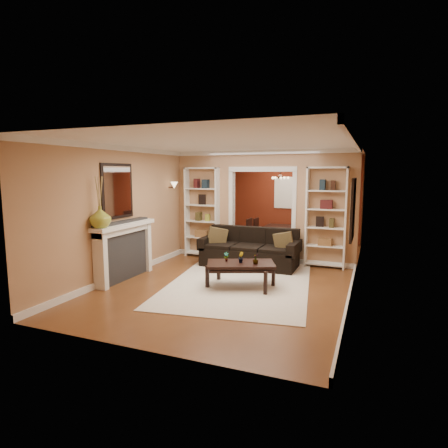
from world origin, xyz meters
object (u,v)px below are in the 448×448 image
at_px(coffee_table, 241,275).
at_px(bookshelf_left, 202,212).
at_px(bookshelf_right, 326,218).
at_px(dining_table, 279,239).
at_px(fireplace, 125,251).
at_px(sofa, 249,248).

distance_m(coffee_table, bookshelf_left, 2.96).
height_order(bookshelf_left, bookshelf_right, same).
bearing_deg(dining_table, bookshelf_left, 135.19).
relative_size(fireplace, dining_table, 0.98).
bearing_deg(dining_table, sofa, 175.78).
bearing_deg(fireplace, bookshelf_right, 34.80).
height_order(bookshelf_left, dining_table, bookshelf_left).
height_order(sofa, bookshelf_left, bookshelf_left).
bearing_deg(bookshelf_left, dining_table, 45.19).
xyz_separation_m(sofa, dining_table, (0.16, 2.23, -0.14)).
relative_size(bookshelf_right, dining_table, 1.33).
bearing_deg(fireplace, sofa, 44.12).
distance_m(fireplace, dining_table, 4.72).
distance_m(coffee_table, bookshelf_right, 2.67).
bearing_deg(bookshelf_right, bookshelf_left, 180.00).
distance_m(sofa, dining_table, 2.24).
bearing_deg(sofa, fireplace, -135.88).
bearing_deg(fireplace, bookshelf_left, 77.95).
relative_size(coffee_table, bookshelf_left, 0.55).
bearing_deg(bookshelf_right, coffee_table, -120.90).
height_order(coffee_table, bookshelf_right, bookshelf_right).
relative_size(bookshelf_left, fireplace, 1.35).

